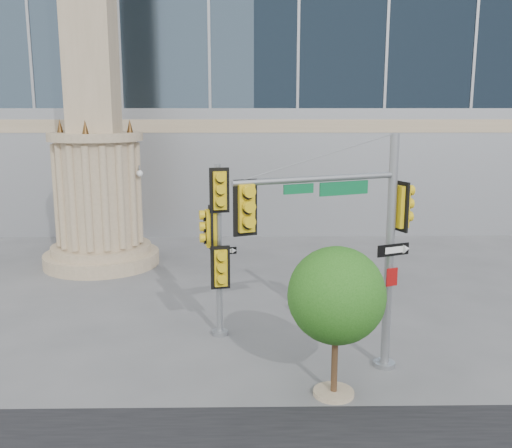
{
  "coord_description": "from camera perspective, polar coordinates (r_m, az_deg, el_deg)",
  "views": [
    {
      "loc": [
        -0.33,
        -12.64,
        5.95
      ],
      "look_at": [
        -0.09,
        2.0,
        3.0
      ],
      "focal_mm": 40.0,
      "sensor_mm": 36.0,
      "label": 1
    }
  ],
  "objects": [
    {
      "name": "monument",
      "position": [
        22.37,
        -15.84,
        9.86
      ],
      "size": [
        4.4,
        4.4,
        16.6
      ],
      "color": "tan",
      "rests_on": "ground"
    },
    {
      "name": "main_signal_pole",
      "position": [
        12.59,
        9.74,
        -0.59
      ],
      "size": [
        4.0,
        1.93,
        5.44
      ],
      "rotation": [
        0.0,
        0.0,
        0.39
      ],
      "color": "slate",
      "rests_on": "ground"
    },
    {
      "name": "secondary_signal_pole",
      "position": [
        14.74,
        -3.88,
        -1.39
      ],
      "size": [
        0.84,
        0.61,
        4.59
      ],
      "rotation": [
        0.0,
        0.0,
        0.22
      ],
      "color": "slate",
      "rests_on": "ground"
    },
    {
      "name": "street_tree",
      "position": [
        11.92,
        8.21,
        -7.45
      ],
      "size": [
        2.07,
        2.02,
        3.23
      ],
      "color": "tan",
      "rests_on": "ground"
    },
    {
      "name": "ground",
      "position": [
        13.97,
        0.53,
        -13.82
      ],
      "size": [
        120.0,
        120.0,
        0.0
      ],
      "primitive_type": "plane",
      "color": "#545456",
      "rests_on": "ground"
    }
  ]
}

